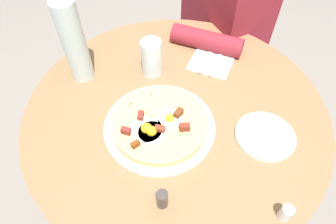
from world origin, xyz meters
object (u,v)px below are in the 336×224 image
breakfast_pizza (159,123)px  pepper_shaker (162,199)px  water_bottle (74,42)px  fork (218,59)px  dining_table (175,138)px  knife (208,57)px  water_glass (152,58)px  person_seated (218,54)px  salt_shaker (286,213)px  pizza_plate (160,126)px  bread_plate (265,136)px

breakfast_pizza → pepper_shaker: bearing=-23.8°
water_bottle → fork: bearing=72.0°
dining_table → knife: knife is taller
breakfast_pizza → fork: 0.36m
pepper_shaker → water_glass: bearing=157.9°
dining_table → person_seated: (-0.38, 0.44, -0.07)m
person_seated → salt_shaker: 0.92m
pizza_plate → bread_plate: bearing=56.8°
water_bottle → pepper_shaker: (0.52, 0.04, -0.11)m
dining_table → breakfast_pizza: bearing=-57.0°
bread_plate → knife: bearing=174.3°
pizza_plate → pepper_shaker: 0.23m
breakfast_pizza → pepper_shaker: 0.22m
water_bottle → water_glass: bearing=67.4°
pizza_plate → breakfast_pizza: size_ratio=1.16×
water_glass → dining_table: bearing=0.0°
dining_table → water_bottle: water_bottle is taller
breakfast_pizza → pepper_shaker: breakfast_pizza is taller
knife → water_glass: (-0.03, -0.21, 0.06)m
salt_shaker → bread_plate: bearing=151.7°
pizza_plate → bread_plate: 0.30m
person_seated → bread_plate: size_ratio=6.77×
breakfast_pizza → pepper_shaker: (0.20, -0.09, 0.00)m
pizza_plate → water_bottle: size_ratio=1.18×
knife → pizza_plate: bearing=174.5°
breakfast_pizza → water_glass: size_ratio=2.24×
breakfast_pizza → bread_plate: breakfast_pizza is taller
person_seated → knife: (0.24, -0.24, 0.25)m
person_seated → water_bottle: bearing=-79.5°
salt_shaker → fork: bearing=162.7°
pepper_shaker → water_bottle: bearing=-175.7°
breakfast_pizza → knife: size_ratio=1.53×
dining_table → salt_shaker: salt_shaker is taller
knife → water_glass: size_ratio=1.46×
bread_plate → water_bottle: (-0.48, -0.38, 0.13)m
breakfast_pizza → knife: bearing=124.4°
breakfast_pizza → person_seated: bearing=129.7°
water_bottle → pepper_shaker: bearing=4.3°
water_bottle → breakfast_pizza: bearing=22.4°
person_seated → salt_shaker: size_ratio=23.81×
breakfast_pizza → water_bottle: (-0.31, -0.13, 0.11)m
fork → water_glass: (-0.05, -0.23, 0.06)m
knife → salt_shaker: size_ratio=3.78×
water_glass → salt_shaker: (0.59, 0.06, -0.04)m
bread_plate → salt_shaker: size_ratio=3.52×
fork → knife: (-0.03, -0.02, 0.00)m
dining_table → water_glass: water_glass is taller
water_glass → bread_plate: bearing=23.7°
breakfast_pizza → fork: breakfast_pizza is taller
dining_table → salt_shaker: bearing=8.6°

